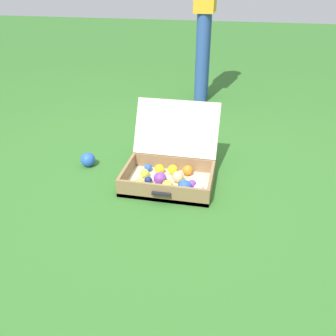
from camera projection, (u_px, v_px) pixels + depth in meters
ground_plane at (163, 189)px, 2.19m from camera, size 16.00×16.00×0.00m
open_suitcase at (171, 167)px, 2.23m from camera, size 0.55×0.58×0.44m
stray_ball_on_grass at (88, 160)px, 2.42m from camera, size 0.10×0.10×0.10m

